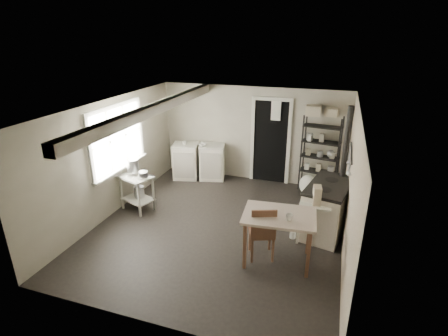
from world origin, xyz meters
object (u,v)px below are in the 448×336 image
(prep_table, at_px, (137,192))
(flour_sack, at_px, (308,184))
(stove, at_px, (327,210))
(work_table, at_px, (278,240))
(shelf_rack, at_px, (320,152))
(chair, at_px, (262,231))
(stockpot, at_px, (133,166))
(base_cabinets, at_px, (199,160))

(prep_table, xyz_separation_m, flour_sack, (3.28, 1.86, -0.16))
(stove, height_order, work_table, stove)
(shelf_rack, height_order, flour_sack, shelf_rack)
(prep_table, height_order, stove, stove)
(work_table, bearing_deg, stove, 59.40)
(work_table, height_order, chair, chair)
(prep_table, relative_size, flour_sack, 1.64)
(prep_table, height_order, chair, chair)
(shelf_rack, bearing_deg, chair, -95.11)
(flour_sack, bearing_deg, prep_table, -150.45)
(stockpot, distance_m, chair, 3.05)
(base_cabinets, xyz_separation_m, shelf_rack, (2.90, 0.17, 0.49))
(prep_table, xyz_separation_m, stove, (3.76, 0.33, 0.04))
(prep_table, distance_m, shelf_rack, 4.12)
(flour_sack, bearing_deg, base_cabinets, 177.53)
(base_cabinets, bearing_deg, shelf_rack, -11.13)
(base_cabinets, relative_size, work_table, 1.20)
(flour_sack, bearing_deg, stove, -72.67)
(shelf_rack, bearing_deg, stove, -73.20)
(chair, bearing_deg, base_cabinets, 108.35)
(flour_sack, bearing_deg, shelf_rack, 56.72)
(stove, bearing_deg, flour_sack, 119.16)
(stockpot, relative_size, chair, 0.28)
(base_cabinets, bearing_deg, stove, -41.90)
(work_table, xyz_separation_m, chair, (-0.27, 0.04, 0.10))
(shelf_rack, relative_size, work_table, 1.59)
(base_cabinets, height_order, stove, stove)
(base_cabinets, bearing_deg, flour_sack, -16.99)
(chair, xyz_separation_m, flour_sack, (0.49, 2.66, -0.24))
(prep_table, bearing_deg, work_table, -15.35)
(work_table, relative_size, chair, 1.16)
(prep_table, relative_size, shelf_rack, 0.42)
(prep_table, distance_m, base_cabinets, 2.06)
(base_cabinets, xyz_separation_m, flour_sack, (2.71, -0.12, -0.22))
(chair, bearing_deg, stockpot, 142.93)
(base_cabinets, relative_size, chair, 1.40)
(prep_table, bearing_deg, chair, -16.04)
(stove, xyz_separation_m, flour_sack, (-0.48, 1.53, -0.20))
(base_cabinets, bearing_deg, work_table, -62.99)
(flour_sack, bearing_deg, stockpot, -152.01)
(stockpot, bearing_deg, base_cabinets, 70.81)
(stockpot, distance_m, stove, 3.89)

